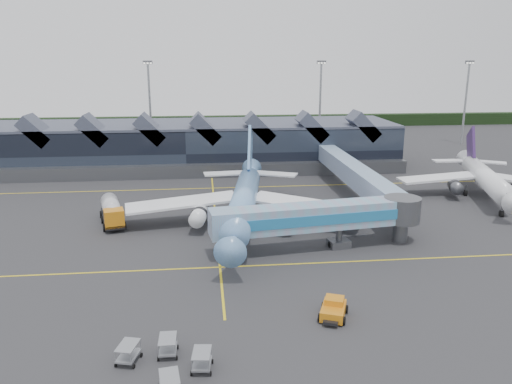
{
  "coord_description": "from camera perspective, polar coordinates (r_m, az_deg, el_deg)",
  "views": [
    {
      "loc": [
        -1.51,
        -60.82,
        23.08
      ],
      "look_at": [
        5.63,
        5.96,
        5.0
      ],
      "focal_mm": 35.0,
      "sensor_mm": 36.0,
      "label": 1
    }
  ],
  "objects": [
    {
      "name": "ground",
      "position": [
        65.07,
        -4.39,
        -5.75
      ],
      "size": [
        260.0,
        260.0,
        0.0
      ],
      "primitive_type": "plane",
      "color": "#2C2C2E",
      "rests_on": "ground"
    },
    {
      "name": "taxi_stripes",
      "position": [
        74.5,
        -4.64,
        -3.03
      ],
      "size": [
        120.0,
        60.0,
        0.01
      ],
      "color": "yellow",
      "rests_on": "ground"
    },
    {
      "name": "tree_line_far",
      "position": [
        172.12,
        -5.6,
        7.96
      ],
      "size": [
        260.0,
        4.0,
        4.0
      ],
      "primitive_type": "cube",
      "color": "black",
      "rests_on": "ground"
    },
    {
      "name": "terminal",
      "position": [
        109.75,
        -7.9,
        5.38
      ],
      "size": [
        90.0,
        22.25,
        12.52
      ],
      "color": "black",
      "rests_on": "ground"
    },
    {
      "name": "light_masts",
      "position": [
        126.1,
        4.28,
        10.21
      ],
      "size": [
        132.4,
        42.56,
        22.45
      ],
      "color": "gray",
      "rests_on": "ground"
    },
    {
      "name": "main_airliner",
      "position": [
        70.76,
        -1.37,
        -0.8
      ],
      "size": [
        34.03,
        39.53,
        12.72
      ],
      "rotation": [
        0.0,
        0.0,
        -0.15
      ],
      "color": "#669BCF",
      "rests_on": "ground"
    },
    {
      "name": "regional_jet",
      "position": [
        93.91,
        24.62,
        1.62
      ],
      "size": [
        27.94,
        31.22,
        10.9
      ],
      "rotation": [
        0.0,
        0.0,
        -0.29
      ],
      "color": "white",
      "rests_on": "ground"
    },
    {
      "name": "jet_bridge",
      "position": [
        62.38,
        8.59,
        -2.79
      ],
      "size": [
        27.18,
        7.51,
        6.02
      ],
      "rotation": [
        0.0,
        0.0,
        0.14
      ],
      "color": "#77A9C7",
      "rests_on": "ground"
    },
    {
      "name": "fuel_truck",
      "position": [
        74.72,
        -16.17,
        -1.96
      ],
      "size": [
        4.9,
        10.48,
        3.5
      ],
      "rotation": [
        0.0,
        0.0,
        0.25
      ],
      "color": "black",
      "rests_on": "ground"
    },
    {
      "name": "pushback_tug",
      "position": [
        47.58,
        8.85,
        -13.11
      ],
      "size": [
        3.38,
        4.2,
        1.69
      ],
      "rotation": [
        0.0,
        0.0,
        -0.38
      ],
      "color": "orange",
      "rests_on": "ground"
    },
    {
      "name": "baggage_carts",
      "position": [
        40.69,
        -10.15,
        -18.32
      ],
      "size": [
        7.55,
        7.21,
        1.51
      ],
      "rotation": [
        0.0,
        0.0,
        -0.11
      ],
      "color": "#97999F",
      "rests_on": "ground"
    }
  ]
}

